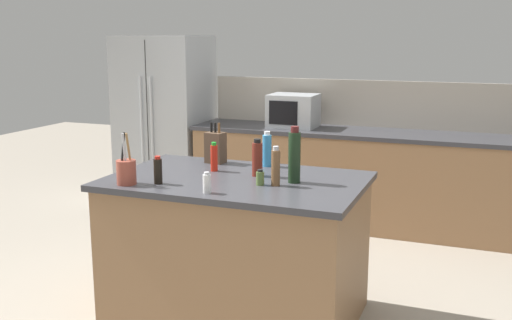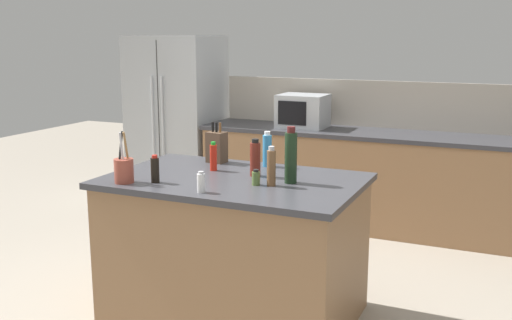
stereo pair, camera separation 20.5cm
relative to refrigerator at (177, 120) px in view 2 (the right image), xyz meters
name	(u,v)px [view 2 (the right image)]	position (x,y,z in m)	size (l,w,h in m)	color
ground_plane	(235,313)	(1.80, -2.25, -0.92)	(14.00, 14.00, 0.00)	gray
back_counter_run	(362,179)	(2.10, -0.05, -0.45)	(3.21, 0.66, 0.94)	#936B47
wall_backsplash	(373,104)	(2.10, 0.27, 0.25)	(3.17, 0.03, 0.46)	#B2A899
kitchen_island	(234,247)	(1.80, -2.25, -0.45)	(1.62, 1.03, 0.94)	#936B47
refrigerator	(177,120)	(0.00, 0.00, 0.00)	(0.92, 0.75, 1.83)	#ADB2B7
microwave	(303,111)	(1.48, -0.05, 0.19)	(0.46, 0.39, 0.33)	#ADB2B7
knife_block	(217,147)	(1.48, -1.87, 0.14)	(0.14, 0.12, 0.29)	#4C3828
utensil_crock	(124,170)	(1.24, -2.64, 0.11)	(0.12, 0.12, 0.32)	brown
wine_bottle	(291,157)	(2.18, -2.22, 0.19)	(0.08, 0.08, 0.35)	black
salt_shaker	(201,183)	(1.79, -2.65, 0.08)	(0.05, 0.05, 0.12)	silver
soy_sauce_bottle	(155,170)	(1.41, -2.56, 0.10)	(0.05, 0.05, 0.17)	black
dish_soap_bottle	(267,150)	(1.86, -1.85, 0.14)	(0.06, 0.06, 0.25)	#3384BC
hot_sauce_bottle	(213,157)	(1.58, -2.11, 0.12)	(0.05, 0.05, 0.20)	red
spice_jar_oregano	(256,178)	(2.01, -2.36, 0.07)	(0.05, 0.05, 0.10)	#567038
pepper_grinder	(271,167)	(2.10, -2.34, 0.14)	(0.05, 0.05, 0.24)	brown
vinegar_bottle	(255,159)	(1.91, -2.14, 0.14)	(0.07, 0.07, 0.24)	maroon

